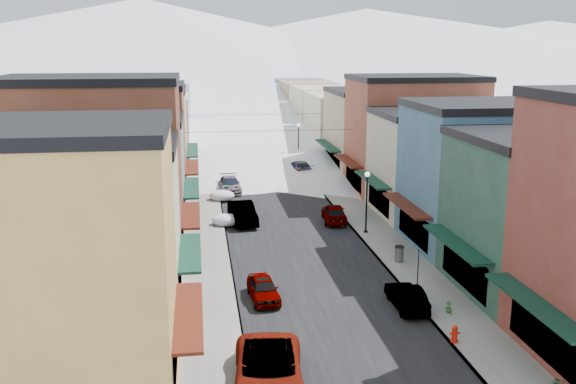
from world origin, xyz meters
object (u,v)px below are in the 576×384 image
object	(u,v)px
car_green_sedan	(407,297)
car_white_suv	(269,371)
fire_hydrant	(455,334)
car_silver_sedan	(263,289)
car_dark_hatch	(243,213)
trash_can	(399,254)
streetlamp_near	(367,194)

from	to	relation	value
car_green_sedan	car_white_suv	bearing A→B (deg)	41.84
car_white_suv	car_green_sedan	size ratio (longest dim) A/B	1.53
fire_hydrant	car_silver_sedan	bearing A→B (deg)	141.06
car_white_suv	car_silver_sedan	xyz separation A→B (m)	(0.80, 9.92, -0.21)
fire_hydrant	car_dark_hatch	bearing A→B (deg)	110.34
trash_can	car_white_suv	bearing A→B (deg)	-125.31
car_dark_hatch	car_green_sedan	xyz separation A→B (m)	(7.80, -18.79, -0.18)
car_white_suv	fire_hydrant	bearing A→B (deg)	22.47
streetlamp_near	car_silver_sedan	bearing A→B (deg)	-127.79
car_dark_hatch	car_white_suv	bearing A→B (deg)	-97.49
fire_hydrant	streetlamp_near	xyz separation A→B (m)	(0.55, 18.96, 2.64)
car_silver_sedan	car_white_suv	bearing A→B (deg)	-98.95
car_white_suv	car_dark_hatch	bearing A→B (deg)	93.80
car_green_sedan	streetlamp_near	world-z (taller)	streetlamp_near
streetlamp_near	car_dark_hatch	bearing A→B (deg)	154.01
car_green_sedan	trash_can	bearing A→B (deg)	-104.16
car_dark_hatch	car_green_sedan	world-z (taller)	car_dark_hatch
car_white_suv	trash_can	xyz separation A→B (m)	(10.49, 14.81, -0.18)
car_silver_sedan	car_green_sedan	world-z (taller)	car_green_sedan
car_silver_sedan	fire_hydrant	distance (m)	11.19
car_green_sedan	car_silver_sedan	bearing A→B (deg)	-16.30
car_silver_sedan	fire_hydrant	world-z (taller)	car_silver_sedan
car_green_sedan	streetlamp_near	xyz separation A→B (m)	(1.45, 14.28, 2.50)
car_dark_hatch	streetlamp_near	world-z (taller)	streetlamp_near
car_white_suv	car_dark_hatch	xyz separation A→B (m)	(0.80, 26.36, -0.02)
fire_hydrant	trash_can	world-z (taller)	trash_can
car_dark_hatch	streetlamp_near	size ratio (longest dim) A/B	1.08
car_white_suv	fire_hydrant	xyz separation A→B (m)	(9.50, 2.89, -0.33)
car_green_sedan	streetlamp_near	bearing A→B (deg)	-95.31
car_white_suv	fire_hydrant	distance (m)	9.94
car_dark_hatch	fire_hydrant	xyz separation A→B (m)	(8.70, -23.47, -0.31)
car_dark_hatch	streetlamp_near	bearing A→B (deg)	-31.74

